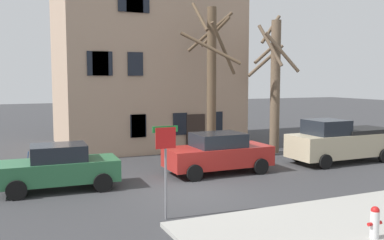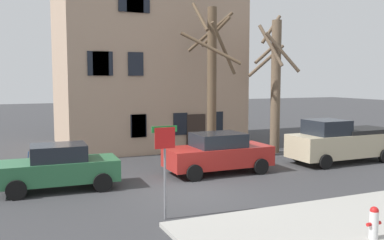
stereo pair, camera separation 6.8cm
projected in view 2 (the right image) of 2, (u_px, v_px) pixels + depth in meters
The scene contains 10 objects.
ground_plane at pixel (191, 192), 15.12m from camera, with size 120.00×120.00×0.00m, color #38383A.
building_main at pixel (145, 46), 25.81m from camera, with size 10.64×8.23×11.82m.
tree_bare_near at pixel (212, 76), 20.94m from camera, with size 3.49×3.53×7.79m.
tree_bare_mid at pixel (275, 81), 22.91m from camera, with size 2.39×2.44×7.53m.
car_green_sedan at pixel (59, 167), 15.41m from camera, with size 4.28×2.08×1.67m.
car_red_sedan at pixel (218, 153), 18.15m from camera, with size 4.55×2.13×1.73m.
pickup_truck_beige at pixel (341, 142), 20.48m from camera, with size 5.40×2.17×2.11m.
fire_hydrant at pixel (374, 222), 10.40m from camera, with size 0.42×0.22×0.81m.
street_sign_pole at pixel (165, 154), 12.04m from camera, with size 0.76×0.07×2.71m.
bicycle_leaning at pixel (34, 166), 17.81m from camera, with size 1.73×0.34×1.03m.
Camera 2 is at (-5.83, -13.60, 4.05)m, focal length 39.63 mm.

